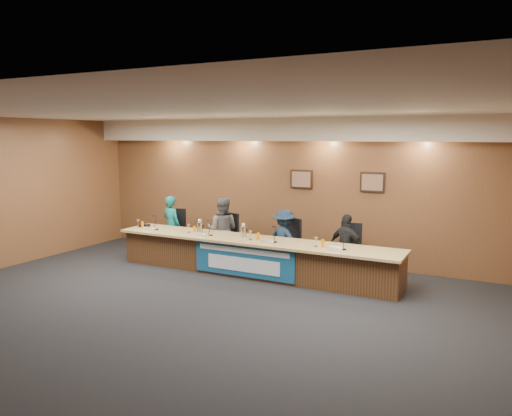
# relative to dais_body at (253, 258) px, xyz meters

# --- Properties ---
(floor) EXTENTS (10.00, 10.00, 0.00)m
(floor) POSITION_rel_dais_body_xyz_m (0.00, -2.40, -0.35)
(floor) COLOR black
(floor) RESTS_ON ground
(ceiling) EXTENTS (10.00, 8.00, 0.04)m
(ceiling) POSITION_rel_dais_body_xyz_m (0.00, -2.40, 2.85)
(ceiling) COLOR silver
(ceiling) RESTS_ON wall_back
(wall_back) EXTENTS (10.00, 0.04, 3.20)m
(wall_back) POSITION_rel_dais_body_xyz_m (0.00, 1.60, 1.25)
(wall_back) COLOR brown
(wall_back) RESTS_ON floor
(soffit) EXTENTS (10.00, 0.50, 0.50)m
(soffit) POSITION_rel_dais_body_xyz_m (0.00, 1.35, 2.60)
(soffit) COLOR beige
(soffit) RESTS_ON wall_back
(dais_body) EXTENTS (6.00, 0.80, 0.70)m
(dais_body) POSITION_rel_dais_body_xyz_m (0.00, 0.00, 0.00)
(dais_body) COLOR #492D17
(dais_body) RESTS_ON floor
(dais_top) EXTENTS (6.10, 0.95, 0.05)m
(dais_top) POSITION_rel_dais_body_xyz_m (0.00, -0.05, 0.38)
(dais_top) COLOR tan
(dais_top) RESTS_ON dais_body
(banner) EXTENTS (2.20, 0.02, 0.65)m
(banner) POSITION_rel_dais_body_xyz_m (0.00, -0.41, 0.03)
(banner) COLOR #15527E
(banner) RESTS_ON dais_body
(banner_text_upper) EXTENTS (2.00, 0.01, 0.10)m
(banner_text_upper) POSITION_rel_dais_body_xyz_m (0.00, -0.43, 0.23)
(banner_text_upper) COLOR silver
(banner_text_upper) RESTS_ON banner
(banner_text_lower) EXTENTS (1.60, 0.01, 0.28)m
(banner_text_lower) POSITION_rel_dais_body_xyz_m (0.00, -0.43, -0.05)
(banner_text_lower) COLOR silver
(banner_text_lower) RESTS_ON banner
(wall_photo_left) EXTENTS (0.52, 0.04, 0.42)m
(wall_photo_left) POSITION_rel_dais_body_xyz_m (0.40, 1.57, 1.50)
(wall_photo_left) COLOR black
(wall_photo_left) RESTS_ON wall_back
(wall_photo_right) EXTENTS (0.52, 0.04, 0.42)m
(wall_photo_right) POSITION_rel_dais_body_xyz_m (2.00, 1.57, 1.50)
(wall_photo_right) COLOR black
(wall_photo_right) RESTS_ON wall_back
(panelist_a) EXTENTS (0.58, 0.44, 1.42)m
(panelist_a) POSITION_rel_dais_body_xyz_m (-2.50, 0.60, 0.36)
(panelist_a) COLOR #0E5A56
(panelist_a) RESTS_ON floor
(panelist_b) EXTENTS (0.83, 0.73, 1.46)m
(panelist_b) POSITION_rel_dais_body_xyz_m (-1.09, 0.60, 0.38)
(panelist_b) COLOR #505155
(panelist_b) RESTS_ON floor
(panelist_c) EXTENTS (0.94, 0.71, 1.29)m
(panelist_c) POSITION_rel_dais_body_xyz_m (0.42, 0.60, 0.30)
(panelist_c) COLOR #112236
(panelist_c) RESTS_ON floor
(panelist_d) EXTENTS (0.81, 0.49, 1.29)m
(panelist_d) POSITION_rel_dais_body_xyz_m (1.77, 0.60, 0.30)
(panelist_d) COLOR black
(panelist_d) RESTS_ON floor
(office_chair_a) EXTENTS (0.59, 0.59, 0.08)m
(office_chair_a) POSITION_rel_dais_body_xyz_m (-2.50, 0.70, 0.13)
(office_chair_a) COLOR black
(office_chair_a) RESTS_ON floor
(office_chair_b) EXTENTS (0.60, 0.60, 0.08)m
(office_chair_b) POSITION_rel_dais_body_xyz_m (-1.09, 0.70, 0.13)
(office_chair_b) COLOR black
(office_chair_b) RESTS_ON floor
(office_chair_c) EXTENTS (0.62, 0.62, 0.08)m
(office_chair_c) POSITION_rel_dais_body_xyz_m (0.42, 0.70, 0.13)
(office_chair_c) COLOR black
(office_chair_c) RESTS_ON floor
(office_chair_d) EXTENTS (0.48, 0.48, 0.08)m
(office_chair_d) POSITION_rel_dais_body_xyz_m (1.77, 0.70, 0.13)
(office_chair_d) COLOR black
(office_chair_d) RESTS_ON floor
(nameplate_a) EXTENTS (0.24, 0.08, 0.10)m
(nameplate_a) POSITION_rel_dais_body_xyz_m (-2.47, -0.28, 0.45)
(nameplate_a) COLOR white
(nameplate_a) RESTS_ON dais_top
(microphone_a) EXTENTS (0.07, 0.07, 0.02)m
(microphone_a) POSITION_rel_dais_body_xyz_m (-2.33, -0.15, 0.41)
(microphone_a) COLOR black
(microphone_a) RESTS_ON dais_top
(juice_glass_a) EXTENTS (0.06, 0.06, 0.15)m
(juice_glass_a) POSITION_rel_dais_body_xyz_m (-2.76, -0.12, 0.47)
(juice_glass_a) COLOR orange
(juice_glass_a) RESTS_ON dais_top
(water_glass_a) EXTENTS (0.08, 0.08, 0.18)m
(water_glass_a) POSITION_rel_dais_body_xyz_m (-2.90, -0.09, 0.49)
(water_glass_a) COLOR silver
(water_glass_a) RESTS_ON dais_top
(nameplate_b) EXTENTS (0.24, 0.08, 0.10)m
(nameplate_b) POSITION_rel_dais_body_xyz_m (-1.13, -0.28, 0.45)
(nameplate_b) COLOR white
(nameplate_b) RESTS_ON dais_top
(microphone_b) EXTENTS (0.07, 0.07, 0.02)m
(microphone_b) POSITION_rel_dais_body_xyz_m (-0.91, -0.15, 0.41)
(microphone_b) COLOR black
(microphone_b) RESTS_ON dais_top
(juice_glass_b) EXTENTS (0.06, 0.06, 0.15)m
(juice_glass_b) POSITION_rel_dais_body_xyz_m (-1.37, -0.09, 0.47)
(juice_glass_b) COLOR orange
(juice_glass_b) RESTS_ON dais_top
(water_glass_b) EXTENTS (0.08, 0.08, 0.18)m
(water_glass_b) POSITION_rel_dais_body_xyz_m (-1.52, -0.08, 0.49)
(water_glass_b) COLOR silver
(water_glass_b) RESTS_ON dais_top
(nameplate_c) EXTENTS (0.24, 0.08, 0.10)m
(nameplate_c) POSITION_rel_dais_body_xyz_m (0.45, -0.31, 0.45)
(nameplate_c) COLOR white
(nameplate_c) RESTS_ON dais_top
(microphone_c) EXTENTS (0.07, 0.07, 0.02)m
(microphone_c) POSITION_rel_dais_body_xyz_m (0.57, -0.15, 0.41)
(microphone_c) COLOR black
(microphone_c) RESTS_ON dais_top
(juice_glass_c) EXTENTS (0.06, 0.06, 0.15)m
(juice_glass_c) POSITION_rel_dais_body_xyz_m (0.17, -0.10, 0.47)
(juice_glass_c) COLOR orange
(juice_glass_c) RESTS_ON dais_top
(water_glass_c) EXTENTS (0.08, 0.08, 0.18)m
(water_glass_c) POSITION_rel_dais_body_xyz_m (0.01, -0.12, 0.49)
(water_glass_c) COLOR silver
(water_glass_c) RESTS_ON dais_top
(nameplate_d) EXTENTS (0.24, 0.08, 0.10)m
(nameplate_d) POSITION_rel_dais_body_xyz_m (1.81, -0.33, 0.45)
(nameplate_d) COLOR white
(nameplate_d) RESTS_ON dais_top
(microphone_d) EXTENTS (0.07, 0.07, 0.02)m
(microphone_d) POSITION_rel_dais_body_xyz_m (1.96, -0.15, 0.41)
(microphone_d) COLOR black
(microphone_d) RESTS_ON dais_top
(juice_glass_d) EXTENTS (0.06, 0.06, 0.15)m
(juice_glass_d) POSITION_rel_dais_body_xyz_m (1.54, -0.14, 0.47)
(juice_glass_d) COLOR orange
(juice_glass_d) RESTS_ON dais_top
(water_glass_d) EXTENTS (0.08, 0.08, 0.18)m
(water_glass_d) POSITION_rel_dais_body_xyz_m (1.40, -0.13, 0.49)
(water_glass_d) COLOR silver
(water_glass_d) RESTS_ON dais_top
(carafe_left) EXTENTS (0.13, 0.13, 0.23)m
(carafe_left) POSITION_rel_dais_body_xyz_m (-1.29, 0.01, 0.52)
(carafe_left) COLOR silver
(carafe_left) RESTS_ON dais_top
(carafe_mid) EXTENTS (0.12, 0.12, 0.23)m
(carafe_mid) POSITION_rel_dais_body_xyz_m (-0.23, 0.03, 0.51)
(carafe_mid) COLOR silver
(carafe_mid) RESTS_ON dais_top
(speakerphone) EXTENTS (0.32, 0.32, 0.05)m
(speakerphone) POSITION_rel_dais_body_xyz_m (-2.79, 0.02, 0.43)
(speakerphone) COLOR black
(speakerphone) RESTS_ON dais_top
(paper_stack) EXTENTS (0.26, 0.33, 0.01)m
(paper_stack) POSITION_rel_dais_body_xyz_m (1.76, -0.09, 0.40)
(paper_stack) COLOR white
(paper_stack) RESTS_ON dais_top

